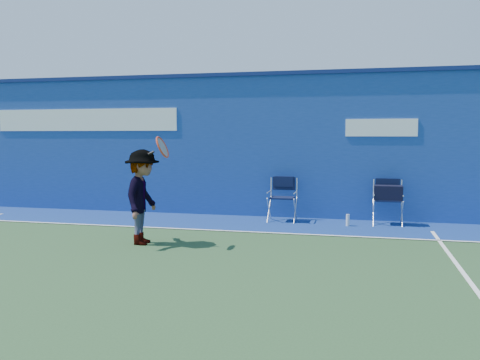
% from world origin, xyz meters
% --- Properties ---
extents(ground, '(80.00, 80.00, 0.00)m').
position_xyz_m(ground, '(0.00, 0.00, 0.00)').
color(ground, '#274625').
rests_on(ground, ground).
extents(stadium_wall, '(24.00, 0.50, 3.08)m').
position_xyz_m(stadium_wall, '(-0.00, 5.20, 1.55)').
color(stadium_wall, navy).
rests_on(stadium_wall, ground).
extents(out_of_bounds_strip, '(24.00, 1.80, 0.01)m').
position_xyz_m(out_of_bounds_strip, '(0.00, 4.10, 0.00)').
color(out_of_bounds_strip, navy).
rests_on(out_of_bounds_strip, ground).
extents(court_lines, '(24.00, 12.00, 0.01)m').
position_xyz_m(court_lines, '(0.00, 0.60, 0.01)').
color(court_lines, white).
rests_on(court_lines, out_of_bounds_strip).
extents(directors_chair_left, '(0.53, 0.50, 0.90)m').
position_xyz_m(directors_chair_left, '(1.68, 4.52, 0.30)').
color(directors_chair_left, silver).
rests_on(directors_chair_left, ground).
extents(directors_chair_right, '(0.53, 0.48, 0.89)m').
position_xyz_m(directors_chair_right, '(3.74, 4.59, 0.37)').
color(directors_chair_right, silver).
rests_on(directors_chair_right, ground).
extents(water_bottle, '(0.07, 0.07, 0.23)m').
position_xyz_m(water_bottle, '(2.99, 4.25, 0.12)').
color(water_bottle, silver).
rests_on(water_bottle, ground).
extents(tennis_player, '(0.83, 1.03, 1.74)m').
position_xyz_m(tennis_player, '(-0.17, 1.86, 0.77)').
color(tennis_player, '#EA4738').
rests_on(tennis_player, ground).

